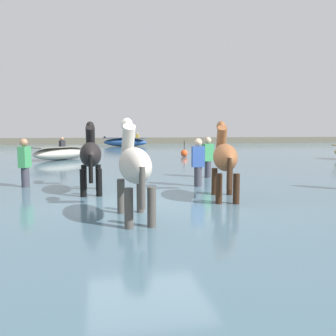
# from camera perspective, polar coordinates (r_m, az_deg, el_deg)

# --- Properties ---
(ground_plane) EXTENTS (120.00, 120.00, 0.00)m
(ground_plane) POSITION_cam_1_polar(r_m,az_deg,el_deg) (7.45, -3.40, -8.19)
(ground_plane) COLOR gray
(water_surface) EXTENTS (90.00, 90.00, 0.37)m
(water_surface) POSITION_cam_1_polar(r_m,az_deg,el_deg) (17.26, -8.10, 0.51)
(water_surface) COLOR #476675
(water_surface) RESTS_ON ground
(horse_lead_chestnut) EXTENTS (0.83, 1.90, 2.05)m
(horse_lead_chestnut) POSITION_cam_1_polar(r_m,az_deg,el_deg) (7.69, 9.10, 1.39)
(horse_lead_chestnut) COLOR brown
(horse_lead_chestnut) RESTS_ON ground
(horse_trailing_pinto) EXTENTS (0.56, 1.89, 2.06)m
(horse_trailing_pinto) POSITION_cam_1_polar(r_m,az_deg,el_deg) (5.85, -5.50, 0.04)
(horse_trailing_pinto) COLOR beige
(horse_trailing_pinto) RESTS_ON ground
(horse_flank_black) EXTENTS (0.51, 1.89, 2.07)m
(horse_flank_black) POSITION_cam_1_polar(r_m,az_deg,el_deg) (8.57, -12.35, 1.84)
(horse_flank_black) COLOR black
(horse_flank_black) RESTS_ON ground
(boat_far_offshore) EXTENTS (3.08, 3.00, 1.15)m
(boat_far_offshore) POSITION_cam_1_polar(r_m,az_deg,el_deg) (18.60, -16.86, 2.32)
(boat_far_offshore) COLOR #B2AD9E
(boat_far_offshore) RESTS_ON water_surface
(boat_mid_channel) EXTENTS (4.38, 2.92, 1.27)m
(boat_mid_channel) POSITION_cam_1_polar(r_m,az_deg,el_deg) (33.21, -6.93, 4.17)
(boat_mid_channel) COLOR #28518E
(boat_mid_channel) RESTS_ON water_surface
(person_wading_close) EXTENTS (0.35, 0.26, 1.63)m
(person_wading_close) POSITION_cam_1_polar(r_m,az_deg,el_deg) (11.13, 6.44, 1.05)
(person_wading_close) COLOR #383842
(person_wading_close) RESTS_ON ground
(person_spectator_far) EXTENTS (0.34, 0.23, 1.63)m
(person_spectator_far) POSITION_cam_1_polar(r_m,az_deg,el_deg) (9.32, 4.85, 0.10)
(person_spectator_far) COLOR #383842
(person_spectator_far) RESTS_ON ground
(person_onlooker_right) EXTENTS (0.30, 0.37, 1.63)m
(person_onlooker_right) POSITION_cam_1_polar(r_m,az_deg,el_deg) (9.87, -22.05, 0.01)
(person_onlooker_right) COLOR #383842
(person_onlooker_right) RESTS_ON ground
(channel_buoy) EXTENTS (0.39, 0.39, 0.90)m
(channel_buoy) POSITION_cam_1_polar(r_m,az_deg,el_deg) (20.02, 2.63, 2.43)
(channel_buoy) COLOR #E54C1E
(channel_buoy) RESTS_ON water_surface
(far_shoreline) EXTENTS (80.00, 2.40, 1.05)m
(far_shoreline) POSITION_cam_1_polar(r_m,az_deg,el_deg) (40.21, -10.08, 4.09)
(far_shoreline) COLOR #605B4C
(far_shoreline) RESTS_ON ground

